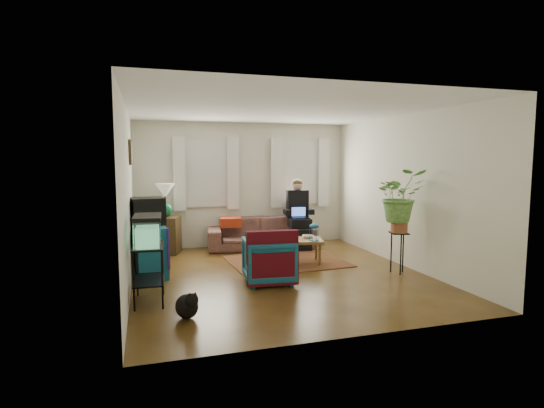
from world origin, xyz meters
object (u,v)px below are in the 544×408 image
object	(u,v)px
side_table	(166,235)
coffee_table	(293,251)
aquarium_stand	(149,274)
armchair	(269,258)
plant_stand	(398,253)
sofa	(261,228)
dresser	(149,250)

from	to	relation	value
side_table	coffee_table	xyz separation A→B (m)	(2.12, -1.45, -0.15)
aquarium_stand	armchair	size ratio (longest dim) A/B	1.01
coffee_table	plant_stand	bearing A→B (deg)	-24.98
sofa	aquarium_stand	size ratio (longest dim) A/B	2.91
sofa	dresser	world-z (taller)	sofa
coffee_table	plant_stand	size ratio (longest dim) A/B	1.55
aquarium_stand	plant_stand	size ratio (longest dim) A/B	1.12
plant_stand	coffee_table	bearing A→B (deg)	141.09
dresser	armchair	xyz separation A→B (m)	(1.71, -0.93, -0.03)
side_table	dresser	world-z (taller)	dresser
side_table	dresser	distance (m)	1.59
dresser	coffee_table	xyz separation A→B (m)	(2.46, 0.10, -0.19)
sofa	aquarium_stand	bearing A→B (deg)	-121.39
dresser	aquarium_stand	bearing A→B (deg)	-99.55
side_table	dresser	bearing A→B (deg)	-102.37
armchair	aquarium_stand	bearing A→B (deg)	19.30
dresser	plant_stand	size ratio (longest dim) A/B	1.33
armchair	coffee_table	xyz separation A→B (m)	(0.74, 1.03, -0.15)
aquarium_stand	armchair	world-z (taller)	aquarium_stand
aquarium_stand	plant_stand	distance (m)	3.89
dresser	armchair	distance (m)	1.95
side_table	aquarium_stand	world-z (taller)	aquarium_stand
side_table	plant_stand	distance (m)	4.37
sofa	dresser	xyz separation A→B (m)	(-2.25, -1.47, -0.02)
armchair	plant_stand	size ratio (longest dim) A/B	1.10
side_table	armchair	xyz separation A→B (m)	(1.37, -2.48, 0.01)
sofa	side_table	world-z (taller)	sofa
side_table	plant_stand	bearing A→B (deg)	-36.29
side_table	coffee_table	size ratio (longest dim) A/B	0.70
side_table	coffee_table	bearing A→B (deg)	-34.45
armchair	sofa	bearing A→B (deg)	-96.97
side_table	aquarium_stand	size ratio (longest dim) A/B	0.97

